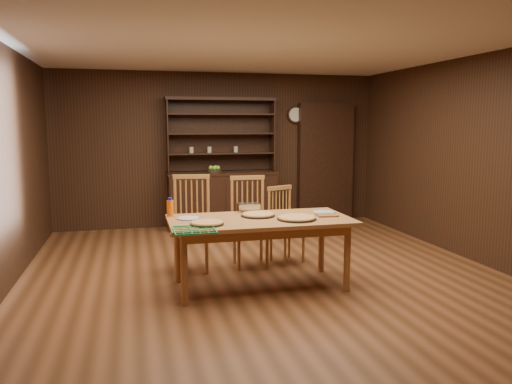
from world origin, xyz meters
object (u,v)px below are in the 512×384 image
object	(u,v)px
chair_left	(192,219)
juice_bottle	(170,208)
chair_right	(284,222)
dining_table	(260,226)
chair_center	(249,218)
china_hutch	(222,192)

from	to	relation	value
chair_left	juice_bottle	size ratio (longest dim) A/B	5.57
chair_right	juice_bottle	distance (m)	1.60
dining_table	chair_center	distance (m)	0.87
china_hutch	juice_bottle	world-z (taller)	china_hutch
chair_left	juice_bottle	world-z (taller)	chair_left
dining_table	chair_left	xyz separation A→B (m)	(-0.62, 0.88, -0.07)
china_hutch	chair_center	bearing A→B (deg)	-91.94
china_hutch	chair_right	xyz separation A→B (m)	(0.39, -2.27, -0.09)
dining_table	chair_center	size ratio (longest dim) A/B	1.74
china_hutch	juice_bottle	bearing A→B (deg)	-110.81
juice_bottle	chair_right	bearing A→B (deg)	20.86
chair_left	chair_right	bearing A→B (deg)	11.10
china_hutch	chair_right	distance (m)	2.30
dining_table	juice_bottle	xyz separation A→B (m)	(-0.91, 0.36, 0.17)
china_hutch	dining_table	distance (m)	3.19
chair_left	chair_right	distance (m)	1.18
china_hutch	juice_bottle	xyz separation A→B (m)	(-1.07, -2.82, 0.25)
china_hutch	dining_table	world-z (taller)	china_hutch
dining_table	chair_left	size ratio (longest dim) A/B	1.69
chair_right	chair_center	bearing A→B (deg)	164.51
dining_table	chair_left	distance (m)	1.08
chair_left	chair_right	world-z (taller)	chair_left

